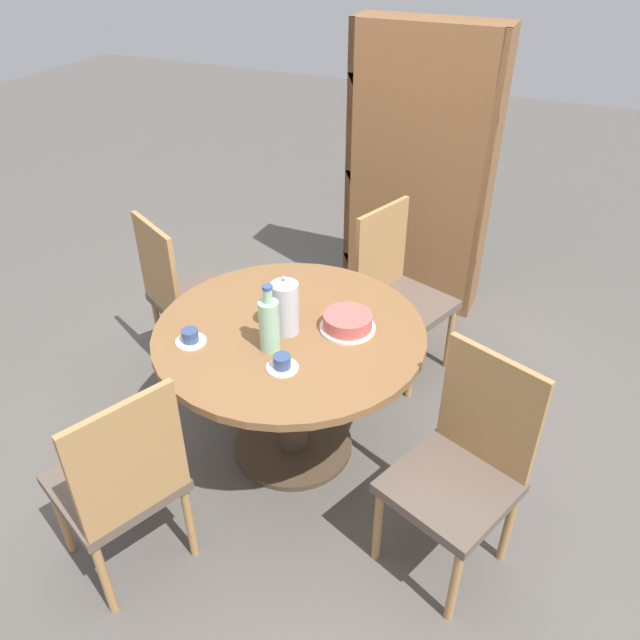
{
  "coord_description": "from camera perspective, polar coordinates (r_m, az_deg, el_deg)",
  "views": [
    {
      "loc": [
        1.0,
        -1.94,
        2.23
      ],
      "look_at": [
        0.0,
        0.32,
        0.55
      ],
      "focal_mm": 35.0,
      "sensor_mm": 36.0,
      "label": 1
    }
  ],
  "objects": [
    {
      "name": "cup_a",
      "position": [
        2.44,
        -3.49,
        -3.99
      ],
      "size": [
        0.13,
        0.13,
        0.06
      ],
      "color": "white",
      "rests_on": "dining_table"
    },
    {
      "name": "ground_plane",
      "position": [
        3.12,
        -2.44,
        -11.45
      ],
      "size": [
        14.0,
        14.0,
        0.0
      ],
      "primitive_type": "plane",
      "color": "#56514C"
    },
    {
      "name": "water_bottle",
      "position": [
        2.49,
        -4.67,
        -0.34
      ],
      "size": [
        0.08,
        0.08,
        0.3
      ],
      "color": "#99C6A3",
      "rests_on": "dining_table"
    },
    {
      "name": "cake_main",
      "position": [
        2.65,
        2.54,
        -0.2
      ],
      "size": [
        0.24,
        0.24,
        0.07
      ],
      "color": "white",
      "rests_on": "dining_table"
    },
    {
      "name": "chair_b",
      "position": [
        3.4,
        -12.2,
        2.37
      ],
      "size": [
        0.57,
        0.57,
        0.92
      ],
      "rotation": [
        0.0,
        0.0,
        2.65
      ],
      "color": "#A87A47",
      "rests_on": "ground_plane"
    },
    {
      "name": "chair_a",
      "position": [
        3.38,
        7.14,
        2.69
      ],
      "size": [
        0.54,
        0.54,
        0.92
      ],
      "rotation": [
        0.0,
        0.0,
        1.23
      ],
      "color": "#A87A47",
      "rests_on": "ground_plane"
    },
    {
      "name": "chair_c",
      "position": [
        2.44,
        -17.74,
        -13.83
      ],
      "size": [
        0.55,
        0.55,
        0.92
      ],
      "rotation": [
        0.0,
        0.0,
        4.31
      ],
      "color": "#A87A47",
      "rests_on": "ground_plane"
    },
    {
      "name": "coffee_pot",
      "position": [
        2.59,
        -3.21,
        1.27
      ],
      "size": [
        0.12,
        0.12,
        0.27
      ],
      "color": "silver",
      "rests_on": "dining_table"
    },
    {
      "name": "cup_b",
      "position": [
        2.63,
        -11.77,
        -1.57
      ],
      "size": [
        0.13,
        0.13,
        0.06
      ],
      "color": "white",
      "rests_on": "dining_table"
    },
    {
      "name": "bookshelf",
      "position": [
        3.89,
        9.04,
        12.88
      ],
      "size": [
        0.86,
        0.28,
        1.7
      ],
      "rotation": [
        0.0,
        0.0,
        3.14
      ],
      "color": "brown",
      "rests_on": "ground_plane"
    },
    {
      "name": "dining_table",
      "position": [
        2.77,
        -2.71,
        -3.76
      ],
      "size": [
        1.17,
        1.17,
        0.7
      ],
      "color": "#473828",
      "rests_on": "ground_plane"
    },
    {
      "name": "chair_d",
      "position": [
        2.44,
        12.87,
        -12.89
      ],
      "size": [
        0.54,
        0.54,
        0.92
      ],
      "rotation": [
        0.0,
        0.0,
        5.91
      ],
      "color": "#A87A47",
      "rests_on": "ground_plane"
    }
  ]
}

